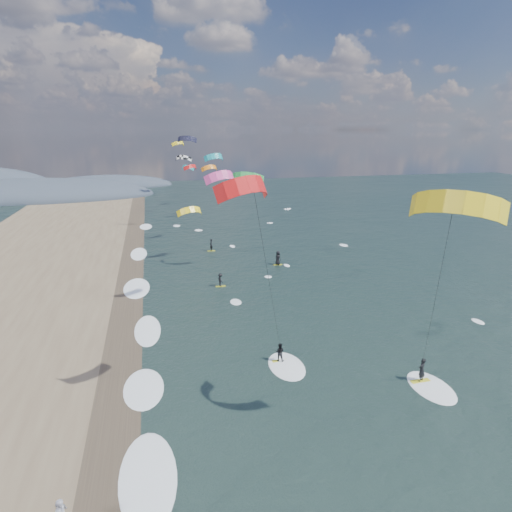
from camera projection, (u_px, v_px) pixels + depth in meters
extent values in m
plane|color=black|center=(320.00, 420.00, 25.81)|extent=(260.00, 260.00, 0.00)
cube|color=#382D23|center=(122.00, 362.00, 32.35)|extent=(3.00, 240.00, 0.00)
ellipsoid|color=#3D4756|center=(27.00, 198.00, 109.68)|extent=(64.00, 24.00, 10.00)
ellipsoid|color=#3D4756|center=(107.00, 186.00, 132.45)|extent=(40.00, 18.00, 7.00)
cube|color=gold|center=(420.00, 381.00, 29.79)|extent=(1.42, 0.42, 0.06)
imported|color=black|center=(422.00, 370.00, 29.54)|extent=(0.76, 0.67, 1.74)
ellipsoid|color=white|center=(431.00, 387.00, 29.13)|extent=(2.60, 4.20, 0.12)
cylinder|color=black|center=(435.00, 300.00, 24.42)|extent=(0.02, 0.02, 14.36)
cube|color=gold|center=(280.00, 361.00, 32.42)|extent=(1.14, 0.35, 0.05)
imported|color=black|center=(280.00, 352.00, 32.21)|extent=(0.87, 0.80, 1.45)
ellipsoid|color=white|center=(287.00, 366.00, 31.75)|extent=(2.60, 4.20, 0.12)
cylinder|color=black|center=(269.00, 280.00, 27.04)|extent=(0.02, 0.02, 14.64)
cube|color=gold|center=(221.00, 286.00, 47.89)|extent=(1.10, 0.35, 0.05)
imported|color=black|center=(220.00, 280.00, 47.67)|extent=(0.77, 1.07, 1.49)
cube|color=gold|center=(278.00, 265.00, 55.56)|extent=(1.10, 0.35, 0.05)
imported|color=black|center=(278.00, 258.00, 55.30)|extent=(0.94, 1.05, 1.81)
cube|color=gold|center=(211.00, 251.00, 61.93)|extent=(1.10, 0.35, 0.05)
imported|color=black|center=(211.00, 245.00, 61.67)|extent=(0.64, 0.75, 1.73)
ellipsoid|color=white|center=(134.00, 479.00, 21.46)|extent=(2.40, 5.40, 0.11)
ellipsoid|color=white|center=(137.00, 389.00, 28.90)|extent=(2.40, 5.40, 0.11)
ellipsoid|color=white|center=(139.00, 331.00, 37.28)|extent=(2.40, 5.40, 0.11)
ellipsoid|color=white|center=(140.00, 288.00, 47.52)|extent=(2.40, 5.40, 0.11)
ellipsoid|color=white|center=(142.00, 254.00, 60.56)|extent=(2.40, 5.40, 0.11)
ellipsoid|color=white|center=(143.00, 227.00, 77.31)|extent=(2.40, 5.40, 0.11)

